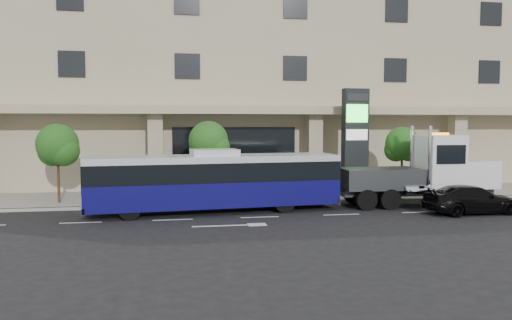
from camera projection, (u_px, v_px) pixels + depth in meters
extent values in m
plane|color=black|center=(254.00, 212.00, 24.75)|extent=(120.00, 120.00, 0.00)
cube|color=gray|center=(241.00, 196.00, 29.66)|extent=(120.00, 6.00, 0.15)
cube|color=gray|center=(248.00, 204.00, 26.71)|extent=(120.00, 0.30, 0.15)
cube|color=tan|center=(223.00, 52.00, 39.29)|extent=(60.00, 15.00, 20.00)
cube|color=tan|center=(237.00, 110.00, 31.07)|extent=(60.00, 2.80, 0.50)
cube|color=black|center=(235.00, 158.00, 32.44)|extent=(8.00, 0.12, 4.00)
cube|color=tan|center=(156.00, 153.00, 30.44)|extent=(0.90, 0.90, 4.90)
cube|color=tan|center=(314.00, 151.00, 32.07)|extent=(0.90, 0.90, 4.90)
cube|color=tan|center=(457.00, 150.00, 33.70)|extent=(0.90, 0.90, 4.90)
cylinder|color=#422B19|center=(58.00, 177.00, 26.55)|extent=(0.14, 0.14, 2.80)
sphere|color=#234C15|center=(58.00, 144.00, 26.43)|extent=(2.20, 2.20, 2.20)
sphere|color=#234C15|center=(64.00, 151.00, 26.31)|extent=(1.65, 1.65, 1.65)
sphere|color=#234C15|center=(53.00, 152.00, 26.61)|extent=(1.54, 1.54, 1.54)
cylinder|color=#422B19|center=(209.00, 173.00, 27.85)|extent=(0.14, 0.14, 2.94)
sphere|color=#234C15|center=(208.00, 141.00, 27.72)|extent=(2.20, 2.20, 2.20)
sphere|color=#234C15|center=(215.00, 147.00, 27.61)|extent=(1.65, 1.65, 1.65)
sphere|color=#234C15|center=(203.00, 148.00, 27.90)|extent=(1.54, 1.54, 1.54)
cylinder|color=#422B19|center=(402.00, 172.00, 29.73)|extent=(0.14, 0.14, 2.73)
sphere|color=#234C15|center=(402.00, 144.00, 29.61)|extent=(2.00, 2.00, 2.00)
sphere|color=#234C15|center=(409.00, 149.00, 29.49)|extent=(1.50, 1.50, 1.50)
sphere|color=#234C15|center=(396.00, 150.00, 29.79)|extent=(1.40, 1.40, 1.40)
cylinder|color=black|center=(130.00, 209.00, 22.52)|extent=(1.05, 0.40, 1.02)
cylinder|color=black|center=(129.00, 202.00, 24.59)|extent=(1.05, 0.40, 1.02)
cylinder|color=black|center=(284.00, 202.00, 24.40)|extent=(1.05, 0.40, 1.02)
cylinder|color=black|center=(272.00, 196.00, 26.47)|extent=(1.05, 0.40, 1.02)
cube|color=#0D0B54|center=(215.00, 193.00, 24.57)|extent=(12.45, 3.70, 1.23)
cube|color=black|center=(215.00, 171.00, 24.49)|extent=(12.45, 3.75, 0.92)
cube|color=#BABEC3|center=(214.00, 159.00, 24.45)|extent=(12.45, 3.70, 0.31)
cube|color=#BABEC3|center=(214.00, 152.00, 24.43)|extent=(2.39, 1.84, 0.31)
cube|color=#2D3033|center=(85.00, 208.00, 23.05)|extent=(0.38, 2.56, 0.31)
cube|color=#2D3033|center=(329.00, 198.00, 26.16)|extent=(0.38, 2.56, 0.31)
cube|color=#2D3033|center=(417.00, 191.00, 26.50)|extent=(8.25, 1.26, 0.39)
cube|color=white|center=(473.00, 173.00, 26.84)|extent=(2.01, 2.29, 1.45)
cube|color=silver|center=(489.00, 173.00, 26.96)|extent=(0.15, 1.94, 1.16)
cube|color=white|center=(439.00, 161.00, 26.54)|extent=(2.02, 2.48, 2.80)
cube|color=black|center=(455.00, 153.00, 26.63)|extent=(0.18, 2.13, 1.16)
cylinder|color=silver|center=(430.00, 158.00, 25.34)|extent=(0.18, 0.18, 3.29)
cylinder|color=silver|center=(411.00, 156.00, 27.44)|extent=(0.18, 0.18, 3.29)
cube|color=#2D3033|center=(380.00, 178.00, 26.19)|extent=(4.14, 2.46, 1.06)
cube|color=#2D3033|center=(337.00, 190.00, 25.93)|extent=(1.56, 0.33, 0.21)
cube|color=#2D3033|center=(326.00, 198.00, 25.89)|extent=(0.30, 1.75, 0.17)
cube|color=orange|center=(440.00, 134.00, 26.44)|extent=(0.88, 0.37, 0.14)
cylinder|color=black|center=(476.00, 198.00, 25.87)|extent=(1.07, 0.35, 1.06)
cylinder|color=black|center=(455.00, 192.00, 27.88)|extent=(1.07, 0.35, 1.06)
cylinder|color=black|center=(390.00, 199.00, 25.28)|extent=(1.07, 0.35, 1.06)
cylinder|color=black|center=(376.00, 194.00, 27.29)|extent=(1.07, 0.35, 1.06)
cylinder|color=black|center=(367.00, 200.00, 25.12)|extent=(1.07, 0.35, 1.06)
cylinder|color=black|center=(354.00, 194.00, 27.13)|extent=(1.07, 0.35, 1.06)
imported|color=black|center=(472.00, 199.00, 24.20)|extent=(4.82, 2.11, 1.38)
cube|color=black|center=(355.00, 142.00, 29.73)|extent=(1.63, 0.72, 6.29)
cube|color=#26E839|center=(357.00, 113.00, 29.32)|extent=(1.36, 0.24, 1.05)
cube|color=silver|center=(357.00, 135.00, 29.41)|extent=(1.36, 0.24, 0.63)
cube|color=#262628|center=(357.00, 97.00, 29.25)|extent=(1.36, 0.24, 0.42)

